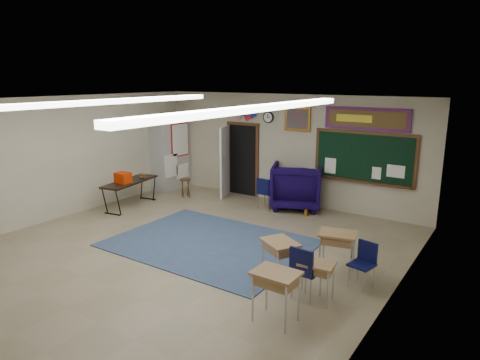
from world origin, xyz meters
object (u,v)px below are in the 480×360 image
Objects in this scene: student_desk_front_left at (280,260)px; wooden_stool at (185,188)px; student_desk_front_right at (337,251)px; folding_table at (130,193)px; wingback_armchair at (296,186)px.

student_desk_front_left reaches higher than wooden_stool.
student_desk_front_right is 6.04m from wooden_stool.
folding_table is (-6.17, 0.76, -0.04)m from student_desk_front_right.
student_desk_front_left is (1.74, -4.08, -0.18)m from wingback_armchair.
wingback_armchair reaches higher than student_desk_front_right.
wingback_armchair is at bearing 15.63° from wooden_stool.
folding_table reaches higher than wooden_stool.
student_desk_front_left is at bearing -140.42° from student_desk_front_right.
wingback_armchair is 3.29m from wooden_stool.
student_desk_front_right is at bearing 104.03° from wingback_armchair.
wingback_armchair reaches higher than wooden_stool.
folding_table is (-5.50, 1.64, -0.03)m from student_desk_front_left.
student_desk_front_right is 0.42× the size of folding_table.
wingback_armchair is 2.40× the size of wooden_stool.
student_desk_front_left is at bearing -26.87° from folding_table.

